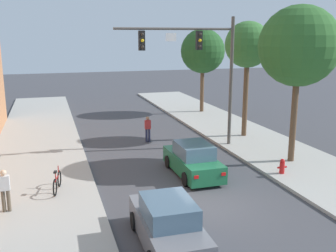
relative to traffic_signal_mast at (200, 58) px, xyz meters
name	(u,v)px	position (x,y,z in m)	size (l,w,h in m)	color
ground_plane	(206,204)	(-2.62, -7.46, -5.36)	(120.00, 120.00, 0.00)	#424247
sidewalk_left	(35,225)	(-9.12, -7.46, -5.29)	(5.00, 60.00, 0.15)	#A8A59E
traffic_signal_mast	(200,58)	(0.00, 0.00, 0.00)	(6.98, 0.38, 7.50)	#514C47
car_lead_green	(193,160)	(-1.92, -4.11, -4.64)	(1.86, 4.25, 1.60)	#1E663D
car_following_grey	(168,225)	(-5.01, -10.05, -4.64)	(1.90, 4.27, 1.60)	slate
pedestrian_sidewalk_left_walker	(5,188)	(-10.13, -6.17, -4.30)	(0.36, 0.22, 1.64)	brown
pedestrian_crossing_road	(148,128)	(-2.50, 2.39, -4.45)	(0.36, 0.22, 1.64)	#232847
bicycle_leaning	(57,182)	(-8.25, -4.68, -4.82)	(0.41, 1.75, 0.98)	black
fire_hydrant	(282,166)	(2.09, -5.57, -4.85)	(0.48, 0.24, 0.72)	red
street_tree_nearest	(299,47)	(3.65, -3.99, 0.70)	(4.02, 4.02, 7.94)	brown
street_tree_second	(248,46)	(3.83, 1.58, 0.61)	(2.90, 2.90, 7.34)	brown
street_tree_third	(203,51)	(4.33, 10.28, -0.07)	(3.72, 3.72, 7.03)	brown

